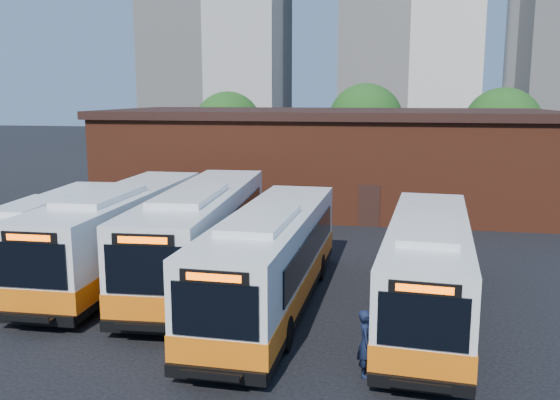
% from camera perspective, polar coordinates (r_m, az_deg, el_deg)
% --- Properties ---
extents(ground, '(220.00, 220.00, 0.00)m').
position_cam_1_polar(ground, '(20.89, -1.08, -10.62)').
color(ground, black).
extents(bus_farwest, '(3.26, 11.70, 3.15)m').
position_cam_1_polar(bus_farwest, '(27.12, -21.41, -3.29)').
color(bus_farwest, white).
rests_on(bus_farwest, ground).
extents(bus_west, '(2.95, 13.52, 3.67)m').
position_cam_1_polar(bus_west, '(25.50, -15.03, -3.21)').
color(bus_west, white).
rests_on(bus_west, ground).
extents(bus_midwest, '(3.56, 14.05, 3.79)m').
position_cam_1_polar(bus_midwest, '(24.36, -7.52, -3.43)').
color(bus_midwest, white).
rests_on(bus_midwest, ground).
extents(bus_mideast, '(3.15, 13.16, 3.56)m').
position_cam_1_polar(bus_mideast, '(20.84, -0.83, -5.98)').
color(bus_mideast, white).
rests_on(bus_mideast, ground).
extents(bus_east, '(3.62, 12.68, 3.41)m').
position_cam_1_polar(bus_east, '(20.67, 14.01, -6.62)').
color(bus_east, white).
rests_on(bus_east, ground).
extents(transit_worker, '(0.46, 0.68, 1.83)m').
position_cam_1_polar(transit_worker, '(16.29, 8.26, -13.46)').
color(transit_worker, '#111933').
rests_on(transit_worker, ground).
extents(depot_building, '(28.60, 12.60, 6.40)m').
position_cam_1_polar(depot_building, '(39.56, 4.54, 4.11)').
color(depot_building, maroon).
rests_on(depot_building, ground).
extents(tree_west, '(6.00, 6.00, 7.65)m').
position_cam_1_polar(tree_west, '(53.06, -5.03, 7.14)').
color(tree_west, '#382314').
rests_on(tree_west, ground).
extents(tree_mid, '(6.56, 6.56, 8.36)m').
position_cam_1_polar(tree_mid, '(53.24, 8.23, 7.55)').
color(tree_mid, '#382314').
rests_on(tree_mid, ground).
extents(tree_east, '(6.24, 6.24, 7.96)m').
position_cam_1_polar(tree_east, '(51.06, 20.61, 6.62)').
color(tree_east, '#382314').
rests_on(tree_east, ground).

